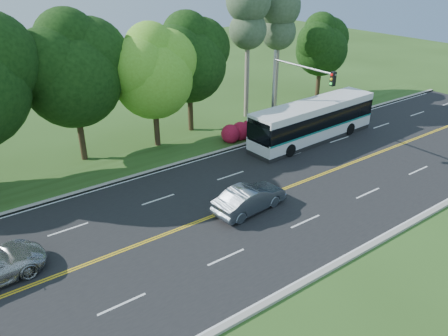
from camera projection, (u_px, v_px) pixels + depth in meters
ground at (271, 194)px, 27.19m from camera, size 120.00×120.00×0.00m
road at (271, 194)px, 27.19m from camera, size 60.00×14.00×0.02m
curb_north at (207, 155)px, 32.36m from camera, size 60.00×0.30×0.15m
curb_south at (365, 249)px, 21.95m from camera, size 60.00×0.30×0.15m
grass_verge at (193, 148)px, 33.72m from camera, size 60.00×4.00×0.10m
lane_markings at (269, 194)px, 27.13m from camera, size 57.60×13.82×0.00m
tree_row at (104, 62)px, 30.37m from camera, size 44.70×9.10×13.84m
bougainvillea_hedge at (271, 124)px, 36.61m from camera, size 9.50×2.25×1.50m
traffic_signal at (291, 86)px, 32.52m from camera, size 0.42×6.10×7.00m
transit_bus at (313, 122)px, 34.58m from camera, size 11.96×3.11×3.10m
sedan at (250, 198)px, 25.13m from camera, size 4.79×2.08×1.53m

